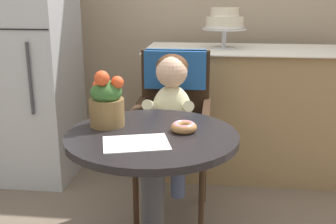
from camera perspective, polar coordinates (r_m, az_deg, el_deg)
The scene contains 9 objects.
cafe_table at distance 1.81m, azimuth -2.14°, elevation -9.25°, with size 0.72×0.72×0.72m.
wicker_chair at distance 2.42m, azimuth 0.80°, elevation 0.72°, with size 0.42×0.45×0.95m.
seated_child at distance 2.26m, azimuth 0.41°, elevation 0.60°, with size 0.27×0.32×0.73m.
paper_napkin at distance 1.62m, azimuth -4.38°, elevation -4.24°, with size 0.25×0.18×0.00m, color white.
donut_front at distance 1.75m, azimuth 2.17°, elevation -2.00°, with size 0.11×0.11×0.04m.
flower_vase at distance 1.82m, azimuth -8.36°, elevation 1.46°, with size 0.15×0.15×0.25m.
display_counter at distance 3.05m, azimuth 11.90°, elevation 0.05°, with size 1.56×0.62×0.90m.
tiered_cake_stand at distance 2.92m, azimuth 7.71°, elevation 12.10°, with size 0.30×0.30×0.27m.
refrigerator at distance 3.04m, azimuth -19.02°, elevation 7.13°, with size 0.64×0.63×1.70m.
Camera 1 is at (0.25, -1.61, 1.29)m, focal length 44.80 mm.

